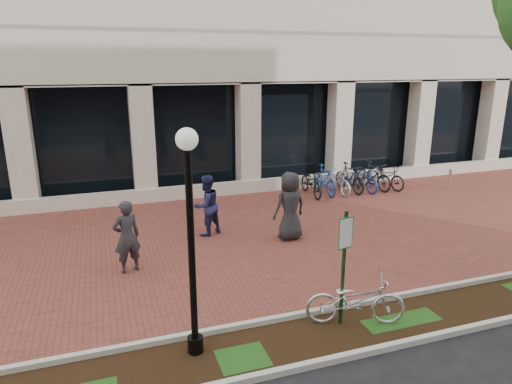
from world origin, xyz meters
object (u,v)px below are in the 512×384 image
object	(u,v)px
pedestrian_right	(290,206)
pedestrian_mid	(206,205)
locked_bicycle	(355,300)
pedestrian_left	(127,237)
lamppost	(191,233)
bollard	(450,179)
bike_rack_cluster	(349,179)
parking_sign	(344,254)

from	to	relation	value
pedestrian_right	pedestrian_mid	bearing A→B (deg)	-36.60
locked_bicycle	pedestrian_left	size ratio (longest dim) A/B	1.06
lamppost	locked_bicycle	bearing A→B (deg)	-1.81
pedestrian_left	bollard	xyz separation A→B (m)	(12.68, 3.53, -0.45)
pedestrian_mid	lamppost	bearing A→B (deg)	48.54
pedestrian_left	pedestrian_right	world-z (taller)	pedestrian_right
pedestrian_right	bike_rack_cluster	world-z (taller)	pedestrian_right
pedestrian_left	pedestrian_mid	bearing A→B (deg)	-159.67
lamppost	pedestrian_right	size ratio (longest dim) A/B	2.00
parking_sign	bike_rack_cluster	xyz separation A→B (m)	(5.01, 8.34, -0.95)
bike_rack_cluster	pedestrian_mid	bearing A→B (deg)	-158.97
pedestrian_left	pedestrian_right	size ratio (longest dim) A/B	0.91
pedestrian_mid	bike_rack_cluster	world-z (taller)	pedestrian_mid
pedestrian_left	pedestrian_right	bearing A→B (deg)	171.98
parking_sign	bollard	size ratio (longest dim) A/B	2.56
bollard	bike_rack_cluster	distance (m)	4.08
pedestrian_mid	pedestrian_right	size ratio (longest dim) A/B	0.91
pedestrian_mid	bike_rack_cluster	xyz separation A→B (m)	(6.38, 2.78, -0.37)
pedestrian_mid	pedestrian_right	xyz separation A→B (m)	(2.18, -1.09, 0.09)
lamppost	pedestrian_right	world-z (taller)	lamppost
pedestrian_right	bike_rack_cluster	xyz separation A→B (m)	(4.20, 3.87, -0.46)
pedestrian_left	lamppost	bearing A→B (deg)	86.12
pedestrian_left	bollard	size ratio (longest dim) A/B	2.00
lamppost	pedestrian_right	distance (m)	5.90
parking_sign	bollard	distance (m)	11.57
pedestrian_right	bollard	size ratio (longest dim) A/B	2.19
parking_sign	lamppost	bearing A→B (deg)	166.30
locked_bicycle	pedestrian_right	distance (m)	4.60
pedestrian_left	bike_rack_cluster	distance (m)	9.89
pedestrian_right	bike_rack_cluster	bearing A→B (deg)	-147.49
locked_bicycle	pedestrian_mid	bearing A→B (deg)	35.87
pedestrian_right	parking_sign	bearing A→B (deg)	69.66
locked_bicycle	pedestrian_mid	world-z (taller)	pedestrian_mid
lamppost	locked_bicycle	world-z (taller)	lamppost
parking_sign	locked_bicycle	distance (m)	1.01
parking_sign	pedestrian_right	xyz separation A→B (m)	(0.81, 4.47, -0.49)
bollard	bike_rack_cluster	bearing A→B (deg)	164.85
parking_sign	bike_rack_cluster	bearing A→B (deg)	45.90
bollard	pedestrian_left	bearing A→B (deg)	-164.45
locked_bicycle	parking_sign	bearing A→B (deg)	94.39
lamppost	locked_bicycle	xyz separation A→B (m)	(3.13, -0.10, -1.75)
bollard	bike_rack_cluster	xyz separation A→B (m)	(-3.93, 1.06, 0.07)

